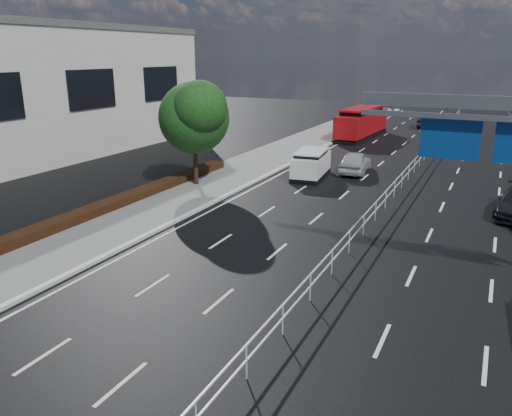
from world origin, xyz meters
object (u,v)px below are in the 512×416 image
at_px(red_bus, 362,122).
at_px(near_car_silver, 355,162).
at_px(white_minivan, 311,164).
at_px(near_car_dark, 428,121).

height_order(red_bus, near_car_silver, red_bus).
relative_size(white_minivan, near_car_silver, 1.01).
bearing_deg(near_car_silver, red_bus, -82.07).
bearing_deg(red_bus, near_car_dark, 66.50).
xyz_separation_m(red_bus, near_car_dark, (5.09, 10.07, -0.78)).
distance_m(red_bus, near_car_dark, 11.31).
relative_size(white_minivan, near_car_dark, 0.94).
height_order(white_minivan, near_car_dark, white_minivan).
height_order(near_car_silver, near_car_dark, near_car_dark).
xyz_separation_m(white_minivan, near_car_dark, (3.74, 28.60, -0.13)).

